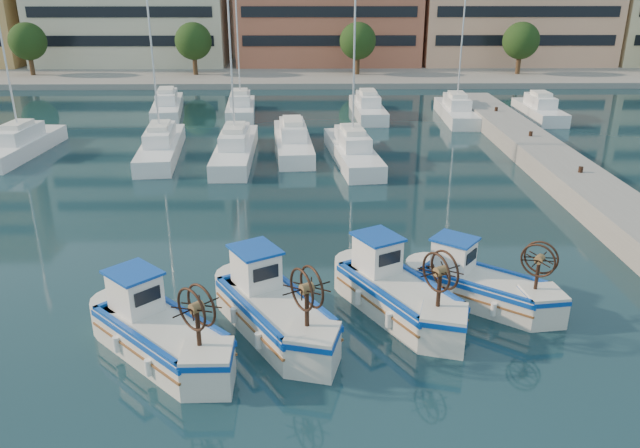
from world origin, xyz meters
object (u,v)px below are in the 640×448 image
Objects in this scene: fishing_boat_c at (396,290)px; fishing_boat_d at (479,283)px; fishing_boat_a at (159,330)px; fishing_boat_b at (273,307)px.

fishing_boat_d is (3.03, 0.63, -0.08)m from fishing_boat_c.
fishing_boat_c reaches higher than fishing_boat_a.
fishing_boat_c is (7.54, 2.47, 0.01)m from fishing_boat_a.
fishing_boat_c is at bearing -15.43° from fishing_boat_b.
fishing_boat_b is 7.39m from fishing_boat_d.
fishing_boat_a reaches higher than fishing_boat_d.
fishing_boat_d is at bearing -17.67° from fishing_boat_c.
fishing_boat_b is 1.15× the size of fishing_boat_d.
fishing_boat_b is (3.40, 1.33, 0.02)m from fishing_boat_a.
fishing_boat_a is 1.05× the size of fishing_boat_d.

